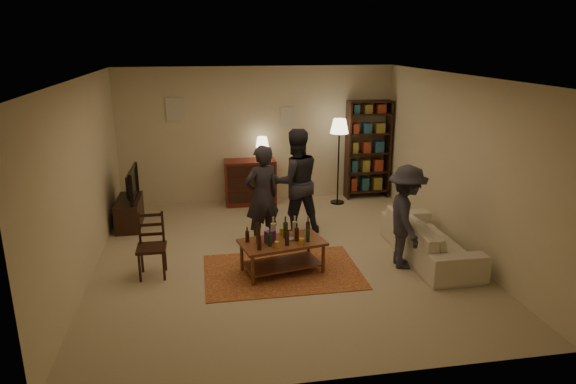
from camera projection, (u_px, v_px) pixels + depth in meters
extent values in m
plane|color=#C6B793|center=(282.00, 257.00, 7.86)|extent=(6.00, 6.00, 0.00)
plane|color=beige|center=(258.00, 135.00, 10.30)|extent=(5.50, 0.00, 5.50)
plane|color=beige|center=(84.00, 180.00, 7.02)|extent=(0.00, 6.00, 6.00)
plane|color=beige|center=(457.00, 164.00, 7.92)|extent=(0.00, 6.00, 6.00)
plane|color=beige|center=(335.00, 253.00, 4.64)|extent=(5.50, 0.00, 5.50)
plane|color=white|center=(281.00, 77.00, 7.08)|extent=(6.00, 6.00, 0.00)
cube|color=beige|center=(175.00, 109.00, 9.86)|extent=(0.35, 0.03, 0.45)
cube|color=beige|center=(288.00, 117.00, 10.28)|extent=(0.30, 0.03, 0.40)
cube|color=maroon|center=(282.00, 271.00, 7.34)|extent=(2.20, 1.50, 0.01)
cube|color=brown|center=(282.00, 242.00, 7.22)|extent=(1.27, 0.86, 0.04)
cube|color=brown|center=(282.00, 264.00, 7.31)|extent=(1.15, 0.74, 0.02)
cylinder|color=brown|center=(253.00, 271.00, 6.87)|extent=(0.05, 0.05, 0.44)
cylinder|color=brown|center=(323.00, 259.00, 7.24)|extent=(0.05, 0.05, 0.44)
cylinder|color=brown|center=(242.00, 257.00, 7.33)|extent=(0.05, 0.05, 0.44)
cylinder|color=brown|center=(308.00, 246.00, 7.70)|extent=(0.05, 0.05, 0.44)
cylinder|color=gold|center=(259.00, 243.00, 7.03)|extent=(0.07, 0.07, 0.10)
cylinder|color=gold|center=(277.00, 245.00, 6.97)|extent=(0.07, 0.07, 0.09)
cylinder|color=gold|center=(282.00, 231.00, 7.42)|extent=(0.07, 0.07, 0.11)
cylinder|color=gold|center=(301.00, 241.00, 7.08)|extent=(0.07, 0.07, 0.09)
cube|color=#612F82|center=(270.00, 236.00, 7.14)|extent=(0.17, 0.15, 0.18)
cylinder|color=gray|center=(291.00, 240.00, 7.23)|extent=(0.12, 0.12, 0.02)
cube|color=black|center=(152.00, 248.00, 7.10)|extent=(0.40, 0.40, 0.04)
cylinder|color=black|center=(140.00, 268.00, 6.98)|extent=(0.04, 0.04, 0.42)
cylinder|color=black|center=(164.00, 266.00, 7.04)|extent=(0.04, 0.04, 0.42)
cylinder|color=black|center=(142.00, 259.00, 7.29)|extent=(0.04, 0.04, 0.42)
cylinder|color=black|center=(165.00, 257.00, 7.34)|extent=(0.04, 0.04, 0.42)
cube|color=black|center=(151.00, 227.00, 7.18)|extent=(0.32, 0.03, 0.47)
cube|color=black|center=(129.00, 213.00, 9.08)|extent=(0.40, 1.00, 0.50)
imported|color=black|center=(128.00, 184.00, 8.93)|extent=(0.13, 0.97, 0.56)
cube|color=maroon|center=(250.00, 182.00, 10.26)|extent=(1.00, 0.48, 0.90)
cube|color=black|center=(252.00, 197.00, 10.09)|extent=(0.92, 0.02, 0.22)
cube|color=black|center=(252.00, 184.00, 10.02)|extent=(0.92, 0.02, 0.22)
cube|color=black|center=(251.00, 171.00, 9.94)|extent=(0.92, 0.02, 0.22)
cylinder|color=black|center=(262.00, 159.00, 10.17)|extent=(0.12, 0.12, 0.04)
cylinder|color=black|center=(262.00, 152.00, 10.13)|extent=(0.02, 0.02, 0.22)
cone|color=#FFE5B2|center=(262.00, 142.00, 10.07)|extent=(0.26, 0.26, 0.20)
cube|color=black|center=(348.00, 151.00, 10.49)|extent=(0.04, 0.34, 2.00)
cube|color=black|center=(388.00, 149.00, 10.63)|extent=(0.04, 0.34, 2.00)
cube|color=black|center=(366.00, 190.00, 10.80)|extent=(0.90, 0.34, 0.03)
cube|color=black|center=(367.00, 171.00, 10.69)|extent=(0.90, 0.34, 0.03)
cube|color=black|center=(368.00, 153.00, 10.57)|extent=(0.90, 0.34, 0.03)
cube|color=black|center=(369.00, 133.00, 10.46)|extent=(0.90, 0.34, 0.03)
cube|color=black|center=(370.00, 114.00, 10.34)|extent=(0.90, 0.34, 0.03)
cube|color=black|center=(370.00, 101.00, 10.27)|extent=(0.90, 0.34, 0.03)
cube|color=#973721|center=(353.00, 184.00, 10.71)|extent=(0.12, 0.22, 0.26)
cube|color=#23556A|center=(364.00, 183.00, 10.75)|extent=(0.15, 0.22, 0.26)
cube|color=olive|center=(377.00, 183.00, 10.80)|extent=(0.18, 0.22, 0.26)
cube|color=#23556A|center=(353.00, 166.00, 10.60)|extent=(0.12, 0.22, 0.24)
cube|color=olive|center=(365.00, 165.00, 10.64)|extent=(0.15, 0.22, 0.24)
cube|color=#973721|center=(377.00, 165.00, 10.69)|extent=(0.18, 0.22, 0.24)
cube|color=olive|center=(354.00, 147.00, 10.49)|extent=(0.12, 0.22, 0.22)
cube|color=#973721|center=(366.00, 147.00, 10.53)|extent=(0.15, 0.22, 0.22)
cube|color=#23556A|center=(378.00, 146.00, 10.57)|extent=(0.18, 0.22, 0.22)
cube|color=#973721|center=(355.00, 128.00, 10.38)|extent=(0.12, 0.22, 0.20)
cube|color=#23556A|center=(367.00, 128.00, 10.42)|extent=(0.15, 0.22, 0.20)
cube|color=olive|center=(379.00, 127.00, 10.46)|extent=(0.18, 0.22, 0.20)
cube|color=#23556A|center=(356.00, 109.00, 10.27)|extent=(0.12, 0.22, 0.18)
cube|color=olive|center=(368.00, 109.00, 10.31)|extent=(0.15, 0.22, 0.18)
cube|color=#973721|center=(380.00, 108.00, 10.35)|extent=(0.18, 0.22, 0.18)
cylinder|color=black|center=(337.00, 202.00, 10.42)|extent=(0.28, 0.28, 0.03)
cylinder|color=black|center=(338.00, 167.00, 10.21)|extent=(0.03, 0.03, 1.52)
cone|color=#FFE5B2|center=(339.00, 126.00, 9.98)|extent=(0.36, 0.36, 0.28)
imported|color=beige|center=(430.00, 239.00, 7.75)|extent=(0.81, 2.08, 0.61)
imported|color=#23232A|center=(262.00, 196.00, 8.09)|extent=(0.70, 0.59, 1.64)
imported|color=#24242B|center=(295.00, 182.00, 8.60)|extent=(0.96, 0.79, 1.80)
imported|color=#2C2A33|center=(406.00, 217.00, 7.33)|extent=(0.71, 1.05, 1.51)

